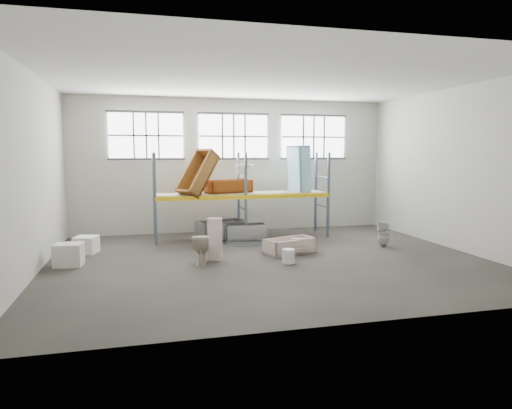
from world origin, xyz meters
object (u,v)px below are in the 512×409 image
object	(u,v)px
toilet_beige	(201,249)
toilet_white	(384,234)
bucket	(288,256)
carton_near	(69,255)
steel_tub_right	(246,232)
rust_tub_flat	(228,186)
blue_tub_upright	(299,169)
bathtub_beige	(290,246)
steel_tub_left	(221,229)
cistern_tall	(215,239)

from	to	relation	value
toilet_beige	toilet_white	world-z (taller)	toilet_white
bucket	carton_near	xyz separation A→B (m)	(-5.75, 1.15, 0.11)
steel_tub_right	rust_tub_flat	bearing A→B (deg)	139.66
toilet_white	carton_near	bearing A→B (deg)	-66.30
toilet_white	rust_tub_flat	distance (m)	5.46
blue_tub_upright	bucket	distance (m)	4.89
carton_near	bathtub_beige	bearing A→B (deg)	0.23
toilet_white	steel_tub_right	xyz separation A→B (m)	(-4.01, 2.26, -0.15)
toilet_beige	bathtub_beige	bearing A→B (deg)	-157.67
steel_tub_left	toilet_white	bearing A→B (deg)	-29.29
bathtub_beige	toilet_beige	world-z (taller)	toilet_beige
steel_tub_left	rust_tub_flat	size ratio (longest dim) A/B	1.07
toilet_beige	steel_tub_left	distance (m)	3.70
steel_tub_right	carton_near	world-z (taller)	carton_near
rust_tub_flat	bucket	world-z (taller)	rust_tub_flat
toilet_white	steel_tub_left	distance (m)	5.52
bathtub_beige	rust_tub_flat	xyz separation A→B (m)	(-1.30, 2.93, 1.59)
steel_tub_left	bucket	bearing A→B (deg)	-74.38
steel_tub_left	carton_near	xyz separation A→B (m)	(-4.60, -2.95, -0.01)
blue_tub_upright	steel_tub_left	bearing A→B (deg)	178.49
toilet_white	carton_near	size ratio (longest dim) A/B	1.18
blue_tub_upright	cistern_tall	bearing A→B (deg)	-138.48
toilet_beige	blue_tub_upright	world-z (taller)	blue_tub_upright
steel_tub_right	rust_tub_flat	size ratio (longest dim) A/B	0.93
toilet_white	blue_tub_upright	bearing A→B (deg)	-120.86
cistern_tall	steel_tub_right	size ratio (longest dim) A/B	0.81
steel_tub_left	blue_tub_upright	world-z (taller)	blue_tub_upright
bathtub_beige	steel_tub_left	distance (m)	3.33
toilet_beige	steel_tub_right	xyz separation A→B (m)	(1.95, 3.07, -0.13)
rust_tub_flat	blue_tub_upright	world-z (taller)	blue_tub_upright
bucket	toilet_white	bearing A→B (deg)	20.90
toilet_white	rust_tub_flat	world-z (taller)	rust_tub_flat
steel_tub_right	cistern_tall	bearing A→B (deg)	-118.71
toilet_white	bucket	xyz separation A→B (m)	(-3.67, -1.40, -0.22)
steel_tub_right	bucket	world-z (taller)	steel_tub_right
rust_tub_flat	carton_near	xyz separation A→B (m)	(-4.88, -2.95, -1.52)
steel_tub_right	blue_tub_upright	distance (m)	2.97
steel_tub_right	blue_tub_upright	world-z (taller)	blue_tub_upright
toilet_white	steel_tub_left	world-z (taller)	toilet_white
cistern_tall	bucket	xyz separation A→B (m)	(1.87, -0.87, -0.40)
bathtub_beige	blue_tub_upright	size ratio (longest dim) A/B	0.90
bucket	cistern_tall	bearing A→B (deg)	155.07
blue_tub_upright	carton_near	world-z (taller)	blue_tub_upright
blue_tub_upright	bucket	bearing A→B (deg)	-112.79
steel_tub_left	toilet_beige	bearing A→B (deg)	-108.15
steel_tub_left	blue_tub_upright	size ratio (longest dim) A/B	0.99
toilet_beige	carton_near	bearing A→B (deg)	0.93
toilet_white	steel_tub_right	size ratio (longest dim) A/B	0.57
toilet_beige	rust_tub_flat	size ratio (longest dim) A/B	0.51
steel_tub_right	rust_tub_flat	xyz separation A→B (m)	(-0.52, 0.44, 1.55)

